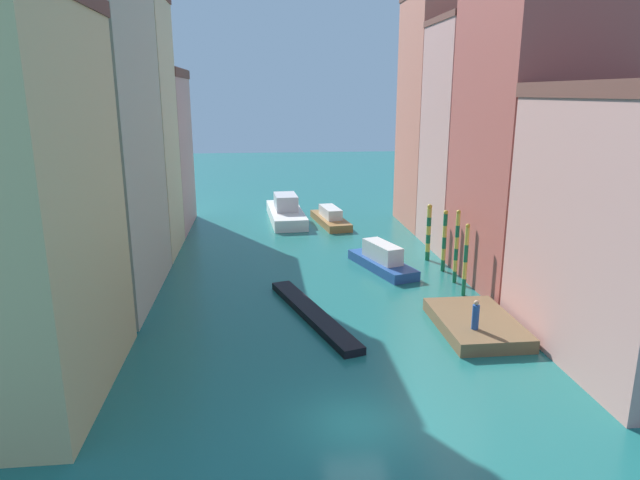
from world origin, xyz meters
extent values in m
plane|color=#1E6B66|center=(0.00, 24.50, 0.00)|extent=(154.00, 154.00, 0.00)
cube|color=#BCB299|center=(-13.95, 15.57, 10.71)|extent=(7.74, 11.82, 21.41)
cube|color=beige|center=(-13.95, 25.48, 9.47)|extent=(7.74, 7.43, 18.94)
cube|color=tan|center=(-13.95, 33.98, 6.78)|extent=(7.74, 9.33, 13.57)
cube|color=brown|center=(-13.95, 33.98, 13.97)|extent=(7.90, 9.52, 0.80)
cube|color=#B25147|center=(13.95, 15.48, 9.57)|extent=(7.74, 10.13, 19.15)
cube|color=tan|center=(13.95, 24.45, 8.69)|extent=(7.74, 7.42, 17.38)
cube|color=brown|center=(13.95, 24.45, 17.61)|extent=(7.90, 7.56, 0.47)
cube|color=#C6705B|center=(13.95, 32.55, 10.23)|extent=(7.74, 8.49, 20.46)
cube|color=brown|center=(7.80, 8.01, 0.35)|extent=(3.95, 6.31, 0.70)
cylinder|color=#234C93|center=(7.17, 6.60, 1.34)|extent=(0.36, 0.36, 1.28)
sphere|color=tan|center=(7.17, 6.60, 2.11)|extent=(0.26, 0.26, 0.26)
cylinder|color=#197247|center=(9.01, 13.17, 0.55)|extent=(0.25, 0.25, 1.09)
cylinder|color=#E5D14C|center=(9.01, 13.17, 1.64)|extent=(0.25, 0.25, 1.09)
cylinder|color=#197247|center=(9.01, 13.17, 2.74)|extent=(0.25, 0.25, 1.09)
cylinder|color=#E5D14C|center=(9.01, 13.17, 3.83)|extent=(0.25, 0.25, 1.09)
sphere|color=gold|center=(9.01, 13.17, 4.48)|extent=(0.27, 0.27, 0.27)
cylinder|color=#197247|center=(9.28, 15.62, 0.39)|extent=(0.26, 0.26, 0.78)
cylinder|color=#E5D14C|center=(9.28, 15.62, 1.18)|extent=(0.26, 0.26, 0.78)
cylinder|color=#197247|center=(9.28, 15.62, 1.96)|extent=(0.26, 0.26, 0.78)
cylinder|color=#E5D14C|center=(9.28, 15.62, 2.74)|extent=(0.26, 0.26, 0.78)
cylinder|color=#197247|center=(9.28, 15.62, 3.53)|extent=(0.26, 0.26, 0.78)
cylinder|color=#E5D14C|center=(9.28, 15.62, 4.31)|extent=(0.26, 0.26, 0.78)
sphere|color=gold|center=(9.28, 15.62, 4.81)|extent=(0.29, 0.29, 0.29)
cylinder|color=#197247|center=(9.29, 18.12, 0.41)|extent=(0.29, 0.29, 0.83)
cylinder|color=#E5D14C|center=(9.29, 18.12, 1.24)|extent=(0.29, 0.29, 0.83)
cylinder|color=#197247|center=(9.29, 18.12, 2.07)|extent=(0.29, 0.29, 0.83)
cylinder|color=#E5D14C|center=(9.29, 18.12, 2.90)|extent=(0.29, 0.29, 0.83)
cylinder|color=#197247|center=(9.29, 18.12, 3.73)|extent=(0.29, 0.29, 0.83)
sphere|color=gold|center=(9.29, 18.12, 4.26)|extent=(0.32, 0.32, 0.32)
cylinder|color=#197247|center=(8.98, 20.86, 0.33)|extent=(0.34, 0.34, 0.67)
cylinder|color=#E5D14C|center=(8.98, 20.86, 1.00)|extent=(0.34, 0.34, 0.67)
cylinder|color=#197247|center=(8.98, 20.86, 1.66)|extent=(0.34, 0.34, 0.67)
cylinder|color=#E5D14C|center=(8.98, 20.86, 2.33)|extent=(0.34, 0.34, 0.67)
cylinder|color=#197247|center=(8.98, 20.86, 3.00)|extent=(0.34, 0.34, 0.67)
cylinder|color=#E5D14C|center=(8.98, 20.86, 3.66)|extent=(0.34, 0.34, 0.67)
sphere|color=gold|center=(8.98, 20.86, 4.13)|extent=(0.37, 0.37, 0.37)
cube|color=white|center=(-1.03, 35.74, 0.55)|extent=(3.70, 10.51, 1.10)
cube|color=silver|center=(-1.03, 35.74, 1.85)|extent=(2.29, 3.79, 1.50)
cube|color=black|center=(-0.73, 10.64, 0.21)|extent=(4.30, 10.67, 0.42)
cube|color=#234C93|center=(5.07, 19.00, 0.34)|extent=(4.01, 7.12, 0.69)
cube|color=silver|center=(5.07, 19.00, 1.31)|extent=(2.35, 3.93, 1.23)
cube|color=olive|center=(3.16, 33.57, 0.35)|extent=(3.25, 7.81, 0.69)
cube|color=silver|center=(3.16, 33.57, 1.18)|extent=(1.89, 3.95, 0.97)
camera|label=1|loc=(-3.44, -18.68, 12.29)|focal=31.39mm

